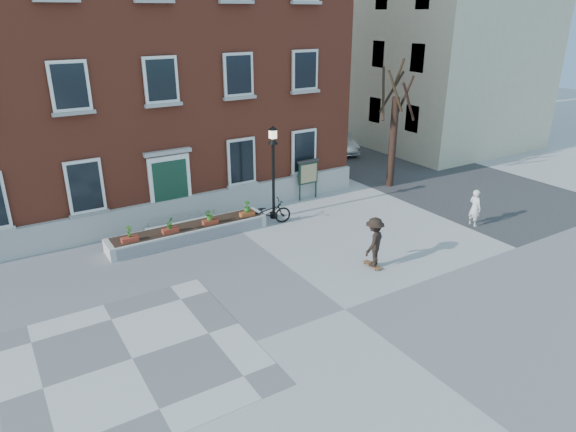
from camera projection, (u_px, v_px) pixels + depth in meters
ground at (345, 309)px, 15.10m from camera, size 100.00×100.00×0.00m
checker_patch at (132, 359)px, 12.95m from camera, size 6.00×6.00×0.01m
bicycle at (268, 213)px, 20.91m from camera, size 2.08×1.04×1.04m
parked_car at (337, 142)px, 31.81m from camera, size 2.21×4.09×1.28m
bystander at (475, 208)px, 20.74m from camera, size 0.41×0.59×1.54m
brick_building at (122, 56)px, 22.80m from camera, size 18.40×10.85×12.60m
planter_assembly at (189, 231)px, 19.67m from camera, size 6.20×1.12×1.15m
bare_tree at (394, 131)px, 24.79m from camera, size 1.83×1.83×6.16m
side_street at (379, 28)px, 36.91m from camera, size 15.20×36.00×14.50m
lamp_post at (273, 160)px, 20.87m from camera, size 0.40×0.40×3.93m
notice_board at (308, 173)px, 23.53m from camera, size 1.10×0.16×1.87m
skateboarder at (374, 242)px, 17.28m from camera, size 1.29×1.09×1.80m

